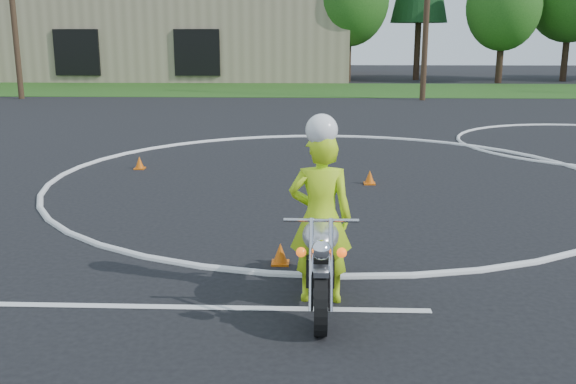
{
  "coord_description": "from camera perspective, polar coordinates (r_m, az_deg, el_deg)",
  "views": [
    {
      "loc": [
        -0.38,
        -10.84,
        3.06
      ],
      "look_at": [
        -0.69,
        -2.8,
        1.1
      ],
      "focal_mm": 40.0,
      "sensor_mm": 36.0,
      "label": 1
    }
  ],
  "objects": [
    {
      "name": "rider_primary_grp",
      "position": [
        7.41,
        2.91,
        -1.87
      ],
      "size": [
        0.74,
        0.48,
        2.23
      ],
      "rotation": [
        0.0,
        0.0,
        -0.0
      ],
      "color": "#C5F71A",
      "rests_on": "ground"
    },
    {
      "name": "grass_strip",
      "position": [
        37.97,
        2.79,
        9.08
      ],
      "size": [
        120.0,
        10.0,
        0.02
      ],
      "primitive_type": "cube",
      "color": "#1E4714",
      "rests_on": "ground"
    },
    {
      "name": "course_markings",
      "position": [
        15.71,
        11.49,
        2.21
      ],
      "size": [
        19.05,
        19.05,
        0.12
      ],
      "color": "silver",
      "rests_on": "ground"
    },
    {
      "name": "primary_motorcycle",
      "position": [
        7.43,
        2.91,
        -5.82
      ],
      "size": [
        0.8,
        2.28,
        1.2
      ],
      "rotation": [
        0.0,
        0.0,
        -0.0
      ],
      "color": "black",
      "rests_on": "ground"
    },
    {
      "name": "traffic_cones",
      "position": [
        15.57,
        22.07,
        1.86
      ],
      "size": [
        18.27,
        11.29,
        0.3
      ],
      "color": "#E15E0B",
      "rests_on": "ground"
    },
    {
      "name": "ground",
      "position": [
        11.27,
        4.04,
        -2.09
      ],
      "size": [
        120.0,
        120.0,
        0.0
      ],
      "primitive_type": "plane",
      "color": "black",
      "rests_on": "ground"
    },
    {
      "name": "warehouse",
      "position": [
        53.82,
        -17.48,
        14.27
      ],
      "size": [
        41.0,
        17.0,
        8.3
      ],
      "color": "tan",
      "rests_on": "ground"
    }
  ]
}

